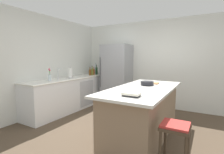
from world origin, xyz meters
name	(u,v)px	position (x,y,z in m)	size (l,w,h in m)	color
ground_plane	(124,135)	(0.00, 0.00, 0.00)	(7.20, 7.20, 0.00)	#4C3D2D
wall_rear	(157,64)	(0.00, 2.25, 1.30)	(6.00, 0.10, 2.60)	silver
wall_left	(39,65)	(-2.45, 0.00, 1.30)	(0.10, 6.00, 2.60)	silver
counter_run_left	(70,94)	(-2.07, 0.71, 0.46)	(0.69, 2.81, 0.92)	white
kitchen_island	(143,111)	(0.32, 0.15, 0.47)	(1.00, 2.23, 0.93)	#8E755B
refrigerator	(117,75)	(-1.17, 1.86, 0.95)	(0.85, 0.72, 1.90)	#93969B
bar_stool	(175,132)	(1.02, -0.61, 0.52)	(0.36, 0.36, 0.64)	#473828
sink_faucet	(58,73)	(-2.12, 0.33, 1.08)	(0.15, 0.05, 0.30)	silver
flower_vase	(50,77)	(-2.07, 0.01, 1.02)	(0.08, 0.08, 0.31)	silver
paper_towel_roll	(70,73)	(-2.04, 0.70, 1.05)	(0.14, 0.14, 0.31)	gray
soda_bottle	(96,70)	(-2.09, 2.00, 1.07)	(0.07, 0.07, 0.37)	silver
wine_bottle	(96,71)	(-1.98, 1.90, 1.05)	(0.08, 0.08, 0.34)	#19381E
vinegar_bottle	(94,72)	(-2.02, 1.81, 1.02)	(0.06, 0.06, 0.26)	#994C23
olive_oil_bottle	(92,71)	(-2.02, 1.71, 1.04)	(0.06, 0.06, 0.31)	olive
whiskey_bottle	(90,72)	(-2.04, 1.62, 1.02)	(0.08, 0.08, 0.27)	brown
cookbook_stack	(131,94)	(0.41, -0.63, 0.96)	(0.25, 0.18, 0.06)	#2D2D33
mixing_bowl	(147,83)	(0.29, 0.45, 0.97)	(0.26, 0.26, 0.08)	black
cutting_board	(151,83)	(0.28, 0.73, 0.94)	(0.34, 0.24, 0.02)	#9E7042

